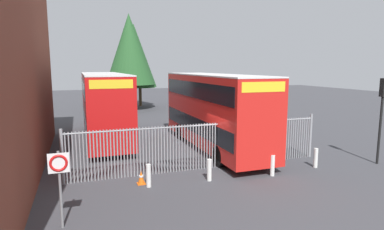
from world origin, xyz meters
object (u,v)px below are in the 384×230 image
Objects in this scene: bollard_near_left at (149,176)px; traffic_cone_by_gate at (141,177)px; double_decker_bus_near_gate at (213,108)px; double_decker_bus_behind_fence_left at (104,104)px; bollard_far_right at (316,158)px; traffic_light_kerbside at (382,105)px; speed_limit_sign_post at (59,172)px; bollard_center_front at (209,170)px; bollard_near_right at (272,165)px.

traffic_cone_by_gate is (-0.23, 0.43, -0.19)m from bollard_near_left.
double_decker_bus_near_gate is 7.39m from double_decker_bus_behind_fence_left.
bollard_far_right is 0.22× the size of traffic_light_kerbside.
bollard_center_front is at bearing 21.94° from speed_limit_sign_post.
speed_limit_sign_post is (-8.12, -7.36, -0.65)m from double_decker_bus_near_gate.
traffic_cone_by_gate is at bearing 168.46° from bollard_center_front.
traffic_cone_by_gate is (-5.17, -4.46, -2.13)m from double_decker_bus_near_gate.
double_decker_bus_near_gate is 11.38× the size of bollard_far_right.
traffic_cone_by_gate is (-5.75, 0.93, -0.19)m from bollard_near_right.
double_decker_bus_behind_fence_left reaches higher than traffic_light_kerbside.
traffic_cone_by_gate is at bearing 175.93° from bollard_far_right.
bollard_near_left is at bearing -62.25° from traffic_cone_by_gate.
traffic_cone_by_gate is at bearing 174.41° from traffic_light_kerbside.
bollard_far_right is at bearing 7.12° from bollard_near_right.
double_decker_bus_behind_fence_left is (-5.90, 4.46, 0.00)m from double_decker_bus_near_gate.
speed_limit_sign_post is at bearing -167.19° from bollard_near_right.
traffic_light_kerbside is at bearing -3.60° from bollard_near_left.
bollard_near_right is (5.52, -0.50, 0.00)m from bollard_near_left.
bollard_near_left is at bearing -84.16° from double_decker_bus_behind_fence_left.
double_decker_bus_near_gate reaches higher than bollard_near_left.
speed_limit_sign_post is at bearing -168.51° from bollard_far_right.
double_decker_bus_near_gate is at bearing 42.21° from speed_limit_sign_post.
double_decker_bus_behind_fence_left is 11.38× the size of bollard_near_left.
traffic_cone_by_gate is at bearing 44.59° from speed_limit_sign_post.
bollard_near_left is 8.19m from bollard_far_right.
double_decker_bus_behind_fence_left is at bearing 142.93° from double_decker_bus_near_gate.
bollard_near_right is (0.58, -5.39, -1.95)m from double_decker_bus_near_gate.
traffic_light_kerbside reaches higher than speed_limit_sign_post.
double_decker_bus_near_gate is 7.15m from traffic_cone_by_gate.
bollard_center_front is 0.22× the size of traffic_light_kerbside.
speed_limit_sign_post reaches higher than bollard_near_left.
traffic_light_kerbside is (14.73, 1.75, 1.21)m from speed_limit_sign_post.
bollard_near_right is at bearing -9.20° from traffic_cone_by_gate.
traffic_light_kerbside is (6.04, -0.22, 2.51)m from bollard_near_right.
double_decker_bus_behind_fence_left is 2.51× the size of traffic_light_kerbside.
bollard_far_right is at bearing -46.13° from double_decker_bus_behind_fence_left.
double_decker_bus_behind_fence_left is 11.38× the size of bollard_near_right.
traffic_cone_by_gate is 0.14× the size of traffic_light_kerbside.
bollard_far_right is at bearing -4.07° from traffic_cone_by_gate.
bollard_center_front is at bearing 176.32° from traffic_light_kerbside.
bollard_near_right is at bearing -56.65° from double_decker_bus_behind_fence_left.
traffic_light_kerbside is (11.78, -1.15, 2.70)m from traffic_cone_by_gate.
bollard_near_left reaches higher than traffic_cone_by_gate.
double_decker_bus_near_gate is 1.00× the size of double_decker_bus_behind_fence_left.
bollard_near_right is at bearing -5.21° from bollard_near_left.
speed_limit_sign_post is 14.89m from traffic_light_kerbside.
bollard_far_right reaches higher than traffic_cone_by_gate.
speed_limit_sign_post reaches higher than traffic_cone_by_gate.
bollard_center_front reaches higher than traffic_cone_by_gate.
bollard_center_front is (3.56, -9.49, -1.95)m from double_decker_bus_behind_fence_left.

